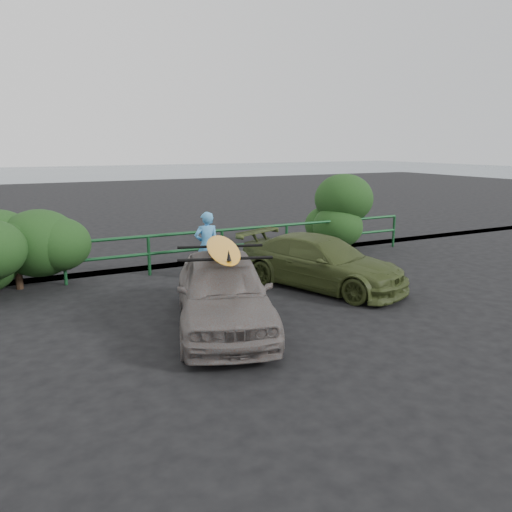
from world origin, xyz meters
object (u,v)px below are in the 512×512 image
Objects in this scene: surfboard at (223,249)px; olive_vehicle at (321,262)px; guardrail at (187,251)px; man at (207,246)px; sedan at (223,291)px.

olive_vehicle is at bearing 43.01° from surfboard.
guardrail is 4.43m from surfboard.
man reaches higher than surfboard.
man is (-2.07, 1.88, 0.24)m from olive_vehicle.
sedan is 2.41× the size of man.
sedan reaches higher than guardrail.
olive_vehicle is 2.81m from man.
surfboard is (0.00, 0.00, 0.77)m from sedan.
man is at bearing -79.09° from guardrail.
sedan is 3.44m from man.
man is at bearing 91.63° from surfboard.
man reaches higher than sedan.
sedan is (-0.79, -4.26, 0.16)m from guardrail.
sedan is at bearing -116.81° from surfboard.
olive_vehicle reaches higher than guardrail.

